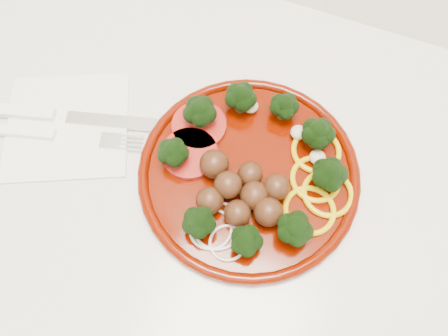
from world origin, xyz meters
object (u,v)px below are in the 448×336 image
at_px(plate, 250,172).
at_px(fork, 41,134).
at_px(napkin, 68,125).
at_px(knife, 50,115).

height_order(plate, fork, plate).
bearing_deg(napkin, plate, 4.93).
bearing_deg(knife, napkin, -22.66).
xyz_separation_m(napkin, fork, (-0.02, -0.03, 0.01)).
distance_m(knife, fork, 0.03).
xyz_separation_m(napkin, knife, (-0.03, 0.00, 0.01)).
distance_m(plate, napkin, 0.26).
distance_m(napkin, knife, 0.03).
height_order(knife, fork, knife).
bearing_deg(napkin, fork, -130.43).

